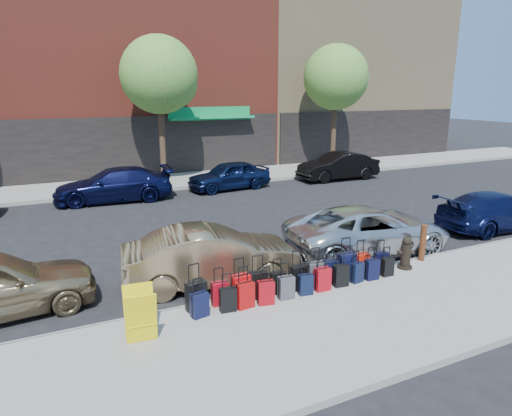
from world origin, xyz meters
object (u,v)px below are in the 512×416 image
car_near_2 (368,230)px  car_far_2 (229,175)px  tree_center (162,77)px  car_far_3 (338,166)px  tree_right (338,79)px  car_near_3 (497,211)px  car_near_1 (212,256)px  car_far_1 (114,185)px  bollard (423,242)px  display_rack (140,315)px  suitcase_front_5 (298,277)px  fire_hydrant (406,254)px

car_near_2 → car_far_2: 10.20m
tree_center → car_far_3: size_ratio=1.61×
tree_right → car_near_3: 13.73m
car_near_1 → car_far_1: bearing=12.3°
car_near_1 → bollard: bearing=-95.7°
display_rack → car_far_2: bearing=66.9°
suitcase_front_5 → car_near_1: car_near_1 is taller
car_near_3 → car_far_1: bearing=52.1°
display_rack → car_far_1: 12.56m
display_rack → bollard: bearing=11.9°
car_near_3 → car_far_3: bearing=1.5°
suitcase_front_5 → car_near_1: (-1.60, 1.53, 0.28)m
tree_right → fire_hydrant: 17.11m
tree_center → car_near_2: 13.76m
tree_center → car_near_2: bearing=-77.4°
car_near_3 → car_far_1: car_far_1 is taller
car_near_3 → car_near_2: bearing=92.6°
tree_right → car_far_3: tree_right is taller
car_near_1 → car_near_2: (5.09, 0.17, -0.03)m
tree_right → car_far_2: bearing=-163.2°
car_near_2 → car_near_3: car_near_2 is taller
display_rack → car_far_3: (13.37, 12.29, 0.08)m
fire_hydrant → bollard: bollard is taller
display_rack → car_near_2: car_near_2 is taller
car_far_2 → tree_center: bearing=-139.8°
display_rack → car_far_1: car_far_1 is taller
bollard → car_near_1: car_near_1 is taller
tree_center → car_far_2: bearing=-44.0°
fire_hydrant → bollard: size_ratio=0.85×
display_rack → tree_right: bearing=51.0°
car_far_1 → car_near_3: bearing=53.7°
tree_center → car_near_1: tree_center is taller
suitcase_front_5 → fire_hydrant: (3.30, -0.09, 0.10)m
fire_hydrant → display_rack: size_ratio=0.85×
bollard → car_far_1: bearing=119.2°
tree_right → car_near_2: 15.50m
tree_right → suitcase_front_5: (-11.15, -14.31, -4.96)m
car_near_3 → fire_hydrant: bearing=109.8°
car_far_1 → car_far_3: bearing=94.4°
tree_right → tree_center: bearing=180.0°
fire_hydrant → car_far_1: car_far_1 is taller
car_near_3 → tree_center: bearing=37.3°
display_rack → car_far_2: 14.38m
display_rack → car_far_1: size_ratio=0.20×
car_near_2 → car_far_2: bearing=7.9°
tree_center → tree_right: same height
bollard → display_rack: 8.05m
tree_center → bollard: bearing=-76.2°
fire_hydrant → car_near_1: car_near_1 is taller
fire_hydrant → car_near_2: bearing=105.5°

